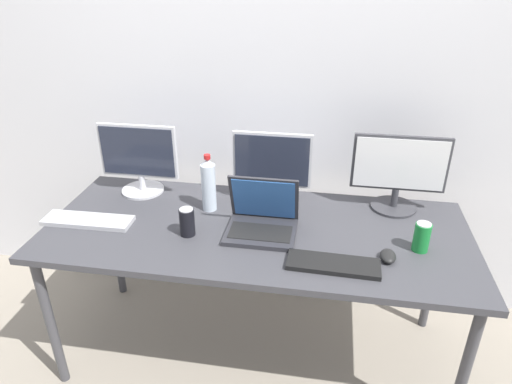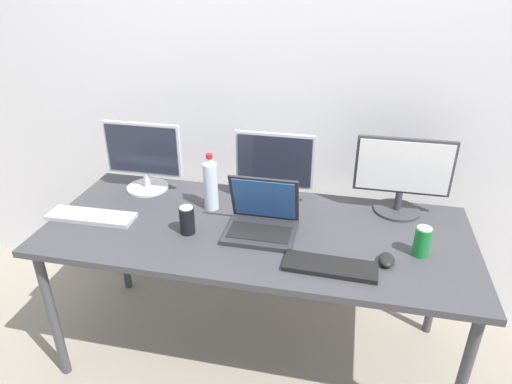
% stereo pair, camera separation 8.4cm
% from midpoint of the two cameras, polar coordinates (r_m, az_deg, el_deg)
% --- Properties ---
extents(ground_plane, '(16.00, 16.00, 0.00)m').
position_cam_midpoint_polar(ground_plane, '(2.50, -1.02, -19.08)').
color(ground_plane, gray).
extents(wall_back, '(7.00, 0.08, 2.60)m').
position_cam_midpoint_polar(wall_back, '(2.37, 1.38, 14.76)').
color(wall_back, silver).
rests_on(wall_back, ground).
extents(work_desk, '(1.88, 0.79, 0.74)m').
position_cam_midpoint_polar(work_desk, '(2.07, -1.17, -5.84)').
color(work_desk, '#424247').
rests_on(work_desk, ground).
extents(monitor_left, '(0.40, 0.21, 0.36)m').
position_cam_midpoint_polar(monitor_left, '(2.36, -15.43, 4.05)').
color(monitor_left, silver).
rests_on(monitor_left, work_desk).
extents(monitor_center, '(0.38, 0.18, 0.35)m').
position_cam_midpoint_polar(monitor_center, '(2.18, 0.89, 3.26)').
color(monitor_center, silver).
rests_on(monitor_center, work_desk).
extents(monitor_right, '(0.43, 0.21, 0.37)m').
position_cam_midpoint_polar(monitor_right, '(2.19, 16.37, 2.48)').
color(monitor_right, '#38383D').
rests_on(monitor_right, work_desk).
extents(laptop_silver, '(0.30, 0.25, 0.25)m').
position_cam_midpoint_polar(laptop_silver, '(1.99, -0.44, -3.42)').
color(laptop_silver, '#2D2D33').
rests_on(laptop_silver, work_desk).
extents(keyboard_main, '(0.41, 0.13, 0.02)m').
position_cam_midpoint_polar(keyboard_main, '(2.22, -21.29, -3.35)').
color(keyboard_main, '#B2B2B7').
rests_on(keyboard_main, work_desk).
extents(keyboard_aux, '(0.36, 0.14, 0.02)m').
position_cam_midpoint_polar(keyboard_aux, '(1.81, 8.30, -8.95)').
color(keyboard_aux, black).
rests_on(keyboard_aux, work_desk).
extents(mouse_by_keyboard, '(0.07, 0.10, 0.03)m').
position_cam_midpoint_polar(mouse_by_keyboard, '(1.89, 14.94, -7.76)').
color(mouse_by_keyboard, black).
rests_on(mouse_by_keyboard, work_desk).
extents(water_bottle, '(0.07, 0.07, 0.28)m').
position_cam_midpoint_polar(water_bottle, '(2.14, -7.07, 0.91)').
color(water_bottle, silver).
rests_on(water_bottle, work_desk).
extents(soda_can_near_keyboard, '(0.07, 0.07, 0.13)m').
position_cam_midpoint_polar(soda_can_near_keyboard, '(1.96, 18.86, -5.36)').
color(soda_can_near_keyboard, '#197F33').
rests_on(soda_can_near_keyboard, work_desk).
extents(soda_can_by_laptop, '(0.07, 0.07, 0.13)m').
position_cam_midpoint_polar(soda_can_by_laptop, '(1.99, -9.81, -3.72)').
color(soda_can_by_laptop, black).
rests_on(soda_can_by_laptop, work_desk).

